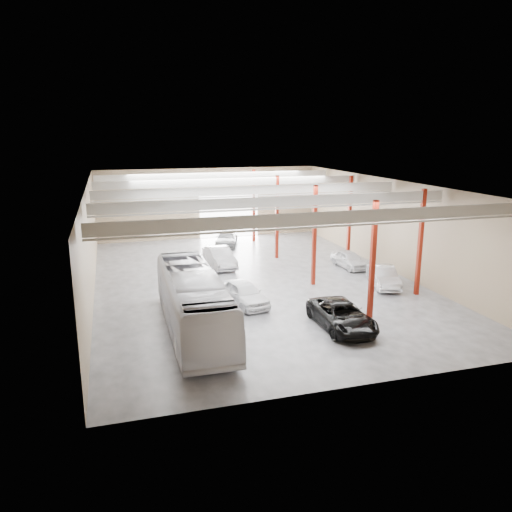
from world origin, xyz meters
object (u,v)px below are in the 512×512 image
car_right_near (383,276)px  car_right_far (349,259)px  car_row_c (227,238)px  car_row_b (220,257)px  black_sedan (342,315)px  coach_bus (193,302)px  car_row_a (244,293)px

car_right_near → car_right_far: size_ratio=1.11×
car_row_c → car_right_far: bearing=-37.2°
car_row_b → car_right_far: size_ratio=1.22×
black_sedan → car_row_b: size_ratio=1.11×
coach_bus → car_right_far: (13.98, 9.38, -0.99)m
black_sedan → car_right_near: 8.70m
car_row_b → coach_bus: bearing=-112.9°
car_row_c → car_right_near: (7.47, -15.82, 0.04)m
car_row_a → car_right_near: bearing=-6.9°
black_sedan → car_right_near: (6.17, 6.13, -0.02)m
coach_bus → car_right_far: coach_bus is taller
coach_bus → car_right_far: 16.87m
black_sedan → car_right_far: size_ratio=1.35×
car_row_b → car_row_c: 7.86m
car_row_a → black_sedan: bearing=-63.6°
coach_bus → black_sedan: size_ratio=2.25×
black_sedan → car_right_near: black_sedan is taller
car_row_a → car_right_far: size_ratio=1.14×
coach_bus → car_right_near: 14.62m
coach_bus → car_row_b: coach_bus is taller
black_sedan → car_row_b: 14.90m
car_row_a → coach_bus: bearing=-150.6°
car_right_far → coach_bus: bearing=-150.3°
car_row_a → car_row_c: bearing=68.3°
black_sedan → car_row_b: bearing=105.0°
car_row_a → car_row_b: bearing=74.9°
coach_bus → car_row_a: 4.99m
car_right_near → car_right_far: bearing=106.1°
black_sedan → coach_bus: bearing=166.9°
black_sedan → car_row_a: car_row_a is taller
car_right_near → car_right_far: car_right_near is taller
coach_bus → car_row_c: (6.51, 20.00, -0.98)m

